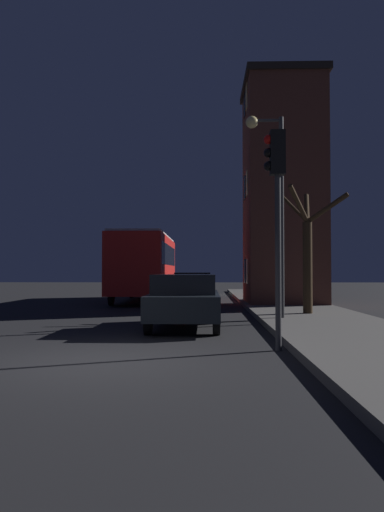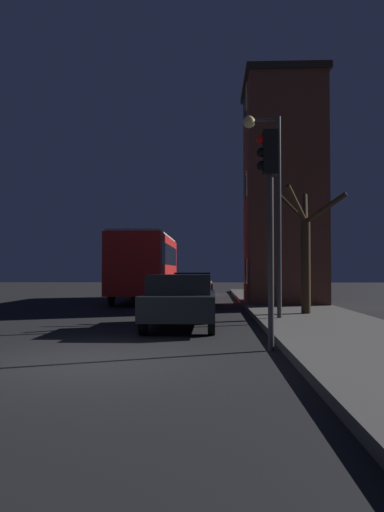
% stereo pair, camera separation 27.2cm
% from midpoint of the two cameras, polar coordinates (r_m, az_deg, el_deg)
% --- Properties ---
extents(ground_plane, '(120.00, 120.00, 0.00)m').
position_cam_midpoint_polar(ground_plane, '(9.15, -10.82, -11.73)').
color(ground_plane, black).
extents(brick_building, '(3.56, 4.52, 10.15)m').
position_cam_midpoint_polar(brick_building, '(23.36, 10.65, 7.37)').
color(brick_building, brown).
rests_on(brick_building, sidewalk).
extents(streetlamp, '(1.16, 0.38, 6.19)m').
position_cam_midpoint_polar(streetlamp, '(15.58, 9.33, 8.07)').
color(streetlamp, '#38383A').
rests_on(streetlamp, sidewalk).
extents(traffic_light, '(0.43, 0.24, 4.44)m').
position_cam_midpoint_polar(traffic_light, '(10.27, 9.54, 7.19)').
color(traffic_light, '#38383A').
rests_on(traffic_light, ground).
extents(bare_tree, '(2.23, 2.15, 4.19)m').
position_cam_midpoint_polar(bare_tree, '(17.15, 13.37, 0.88)').
color(bare_tree, '#382819').
rests_on(bare_tree, sidewalk).
extents(bus, '(2.56, 9.64, 3.44)m').
position_cam_midpoint_polar(bus, '(26.31, -4.99, -0.70)').
color(bus, red).
rests_on(bus, ground).
extents(car_near_lane, '(1.88, 4.33, 1.50)m').
position_cam_midpoint_polar(car_near_lane, '(13.83, -0.74, -5.02)').
color(car_near_lane, black).
rests_on(car_near_lane, ground).
extents(car_mid_lane, '(1.88, 4.15, 1.52)m').
position_cam_midpoint_polar(car_mid_lane, '(23.98, 0.46, -3.63)').
color(car_mid_lane, '#B21E19').
rests_on(car_mid_lane, ground).
extents(car_far_lane, '(1.78, 4.57, 1.45)m').
position_cam_midpoint_polar(car_far_lane, '(33.35, 1.00, -3.15)').
color(car_far_lane, beige).
rests_on(car_far_lane, ground).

